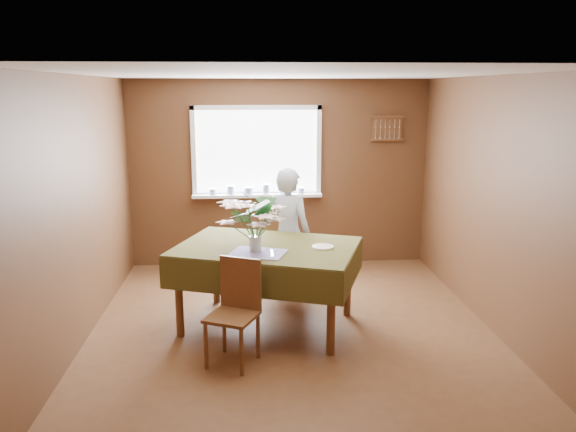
{
  "coord_description": "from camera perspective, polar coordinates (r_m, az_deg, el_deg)",
  "views": [
    {
      "loc": [
        -0.41,
        -5.24,
        2.37
      ],
      "look_at": [
        0.0,
        0.55,
        1.05
      ],
      "focal_mm": 35.0,
      "sensor_mm": 36.0,
      "label": 1
    }
  ],
  "objects": [
    {
      "name": "window_assembly",
      "position": [
        7.5,
        -3.18,
        4.98
      ],
      "size": [
        1.72,
        0.2,
        1.22
      ],
      "color": "white",
      "rests_on": "wall_back"
    },
    {
      "name": "wall_back",
      "position": [
        7.58,
        -0.91,
        4.31
      ],
      "size": [
        4.0,
        0.0,
        4.0
      ],
      "primitive_type": "plane",
      "rotation": [
        1.57,
        0.0,
        0.0
      ],
      "color": "brown",
      "rests_on": "floor"
    },
    {
      "name": "wall_front",
      "position": [
        3.21,
        3.54,
        -7.55
      ],
      "size": [
        4.0,
        0.0,
        4.0
      ],
      "primitive_type": "plane",
      "rotation": [
        -1.57,
        0.0,
        0.0
      ],
      "color": "brown",
      "rests_on": "floor"
    },
    {
      "name": "table_knife",
      "position": [
        5.29,
        -1.63,
        -3.78
      ],
      "size": [
        0.02,
        0.23,
        0.0
      ],
      "primitive_type": "cube",
      "rotation": [
        0.0,
        0.0,
        -0.01
      ],
      "color": "silver",
      "rests_on": "dining_table"
    },
    {
      "name": "spoon_rack",
      "position": [
        7.7,
        10.06,
        8.74
      ],
      "size": [
        0.44,
        0.05,
        0.33
      ],
      "color": "brown",
      "rests_on": "wall_back"
    },
    {
      "name": "ceiling",
      "position": [
        5.25,
        0.43,
        14.24
      ],
      "size": [
        4.5,
        4.5,
        0.0
      ],
      "primitive_type": "plane",
      "rotation": [
        3.14,
        0.0,
        0.0
      ],
      "color": "white",
      "rests_on": "wall_back"
    },
    {
      "name": "chair_near",
      "position": [
        5.01,
        -5.31,
        -9.1
      ],
      "size": [
        0.53,
        0.53,
        0.92
      ],
      "rotation": [
        0.0,
        0.0,
        -0.44
      ],
      "color": "brown",
      "rests_on": "floor"
    },
    {
      "name": "chair_far",
      "position": [
        6.53,
        -0.64,
        -3.3
      ],
      "size": [
        0.61,
        0.61,
        1.03
      ],
      "rotation": [
        0.0,
        0.0,
        2.56
      ],
      "color": "brown",
      "rests_on": "floor"
    },
    {
      "name": "flower_bouquet",
      "position": [
        5.32,
        -3.38,
        -0.21
      ],
      "size": [
        0.58,
        0.58,
        0.5
      ],
      "rotation": [
        0.0,
        0.0,
        -0.09
      ],
      "color": "white",
      "rests_on": "dining_table"
    },
    {
      "name": "floor",
      "position": [
        5.76,
        0.39,
        -11.47
      ],
      "size": [
        4.5,
        4.5,
        0.0
      ],
      "primitive_type": "plane",
      "color": "#56331D",
      "rests_on": "ground"
    },
    {
      "name": "side_plate",
      "position": [
        5.52,
        3.58,
        -3.14
      ],
      "size": [
        0.28,
        0.28,
        0.01
      ],
      "primitive_type": "cylinder",
      "rotation": [
        0.0,
        0.0,
        -0.38
      ],
      "color": "white",
      "rests_on": "dining_table"
    },
    {
      "name": "wall_left",
      "position": [
        5.59,
        -20.5,
        0.44
      ],
      "size": [
        0.0,
        4.5,
        4.5
      ],
      "primitive_type": "plane",
      "rotation": [
        1.57,
        0.0,
        1.57
      ],
      "color": "brown",
      "rests_on": "floor"
    },
    {
      "name": "wall_right",
      "position": [
        5.87,
        20.27,
        1.02
      ],
      "size": [
        0.0,
        4.5,
        4.5
      ],
      "primitive_type": "plane",
      "rotation": [
        1.57,
        0.0,
        -1.57
      ],
      "color": "brown",
      "rests_on": "floor"
    },
    {
      "name": "seated_woman",
      "position": [
        6.34,
        -0.02,
        -1.86
      ],
      "size": [
        0.66,
        0.58,
        1.53
      ],
      "primitive_type": "imported",
      "rotation": [
        0.0,
        0.0,
        2.66
      ],
      "color": "white",
      "rests_on": "floor"
    },
    {
      "name": "dining_table",
      "position": [
        5.61,
        -2.17,
        -4.06
      ],
      "size": [
        2.04,
        1.7,
        0.86
      ],
      "rotation": [
        0.0,
        0.0,
        -0.33
      ],
      "color": "brown",
      "rests_on": "floor"
    }
  ]
}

